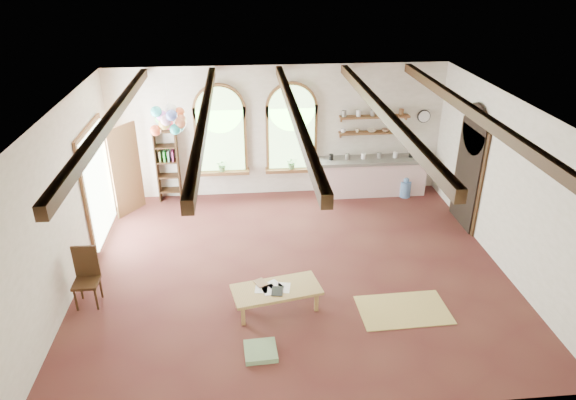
{
  "coord_description": "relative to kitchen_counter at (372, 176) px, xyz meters",
  "views": [
    {
      "loc": [
        -0.89,
        -8.31,
        5.57
      ],
      "look_at": [
        -0.05,
        0.6,
        1.18
      ],
      "focal_mm": 32.0,
      "sensor_mm": 36.0,
      "label": 1
    }
  ],
  "objects": [
    {
      "name": "wall_shelf_upper",
      "position": [
        0.0,
        0.18,
        1.47
      ],
      "size": [
        1.7,
        0.24,
        0.04
      ],
      "primitive_type": "cube",
      "color": "brown",
      "rests_on": "wall_back"
    },
    {
      "name": "coffee_table",
      "position": [
        -2.72,
        -4.41,
        -0.1
      ],
      "size": [
        1.58,
        0.96,
        0.42
      ],
      "color": "#A68C4C",
      "rests_on": "floor"
    },
    {
      "name": "wall_clock",
      "position": [
        1.25,
        0.25,
        1.42
      ],
      "size": [
        0.32,
        0.04,
        0.32
      ],
      "primitive_type": "cylinder",
      "rotation": [
        1.57,
        0.0,
        0.0
      ],
      "color": "black",
      "rests_on": "wall_back"
    },
    {
      "name": "water_jug_a",
      "position": [
        0.8,
        -0.27,
        -0.25
      ],
      "size": [
        0.27,
        0.27,
        0.52
      ],
      "color": "#547DB4",
      "rests_on": "floor"
    },
    {
      "name": "tablet",
      "position": [
        -2.71,
        -4.5,
        -0.05
      ],
      "size": [
        0.22,
        0.29,
        0.01
      ],
      "primitive_type": "cube",
      "rotation": [
        0.0,
        0.0,
        -0.14
      ],
      "color": "black",
      "rests_on": "coffee_table"
    },
    {
      "name": "wall_shelf_lower",
      "position": [
        0.0,
        0.18,
        1.07
      ],
      "size": [
        1.7,
        0.24,
        0.04
      ],
      "primitive_type": "cube",
      "color": "brown",
      "rests_on": "wall_back"
    },
    {
      "name": "window_right",
      "position": [
        -2.0,
        0.23,
        1.16
      ],
      "size": [
        1.3,
        0.28,
        2.2
      ],
      "color": "brown",
      "rests_on": "floor"
    },
    {
      "name": "shelf_cup_a",
      "position": [
        -0.75,
        0.18,
        1.14
      ],
      "size": [
        0.12,
        0.1,
        0.1
      ],
      "primitive_type": "imported",
      "color": "white",
      "rests_on": "wall_shelf_lower"
    },
    {
      "name": "potted_plant_left",
      "position": [
        -3.7,
        0.12,
        0.37
      ],
      "size": [
        0.27,
        0.23,
        0.3
      ],
      "primitive_type": "imported",
      "color": "#598C4C",
      "rests_on": "window_left"
    },
    {
      "name": "table_book",
      "position": [
        -3.06,
        -4.29,
        -0.04
      ],
      "size": [
        0.28,
        0.32,
        0.02
      ],
      "primitive_type": "imported",
      "rotation": [
        0.0,
        0.0,
        0.48
      ],
      "color": "olive",
      "rests_on": "coffee_table"
    },
    {
      "name": "bookshelf",
      "position": [
        -5.0,
        0.12,
        0.42
      ],
      "size": [
        0.53,
        0.32,
        1.8
      ],
      "color": "#342110",
      "rests_on": "floor"
    },
    {
      "name": "right_doorway",
      "position": [
        1.65,
        -1.7,
        0.62
      ],
      "size": [
        0.1,
        1.3,
        2.4
      ],
      "primitive_type": "cube",
      "color": "black",
      "rests_on": "floor"
    },
    {
      "name": "potted_plant_right",
      "position": [
        -2.0,
        0.12,
        0.37
      ],
      "size": [
        0.27,
        0.23,
        0.3
      ],
      "primitive_type": "imported",
      "color": "#598C4C",
      "rests_on": "window_right"
    },
    {
      "name": "water_jug_b",
      "position": [
        1.0,
        -0.0,
        -0.22
      ],
      "size": [
        0.3,
        0.3,
        0.58
      ],
      "color": "#547DB4",
      "rests_on": "floor"
    },
    {
      "name": "floor",
      "position": [
        -2.3,
        -3.2,
        -0.48
      ],
      "size": [
        8.0,
        8.0,
        0.0
      ],
      "primitive_type": "plane",
      "color": "#572B23",
      "rests_on": "ground"
    },
    {
      "name": "floor_mat",
      "position": [
        -0.56,
        -4.67,
        -0.47
      ],
      "size": [
        1.55,
        0.99,
        0.02
      ],
      "primitive_type": "cube",
      "rotation": [
        0.0,
        0.0,
        0.03
      ],
      "color": "#D8BC6C",
      "rests_on": "floor"
    },
    {
      "name": "shelf_vase",
      "position": [
        0.65,
        0.18,
        1.19
      ],
      "size": [
        0.18,
        0.18,
        0.19
      ],
      "primitive_type": "imported",
      "color": "slate",
      "rests_on": "wall_shelf_lower"
    },
    {
      "name": "window_left",
      "position": [
        -3.7,
        0.23,
        1.16
      ],
      "size": [
        1.3,
        0.28,
        2.2
      ],
      "color": "brown",
      "rests_on": "floor"
    },
    {
      "name": "floor_cushion",
      "position": [
        -3.04,
        -5.48,
        -0.43
      ],
      "size": [
        0.52,
        0.52,
        0.08
      ],
      "primitive_type": "cube",
      "rotation": [
        0.0,
        0.0,
        0.06
      ],
      "color": "#729A6A",
      "rests_on": "floor"
    },
    {
      "name": "left_doorway",
      "position": [
        -6.25,
        -1.4,
        0.67
      ],
      "size": [
        0.1,
        1.9,
        2.5
      ],
      "primitive_type": "cube",
      "color": "brown",
      "rests_on": "floor"
    },
    {
      "name": "kitchen_counter",
      "position": [
        0.0,
        0.0,
        0.0
      ],
      "size": [
        2.68,
        0.62,
        0.94
      ],
      "color": "beige",
      "rests_on": "floor"
    },
    {
      "name": "shelf_bowl_b",
      "position": [
        0.3,
        0.18,
        1.12
      ],
      "size": [
        0.2,
        0.2,
        0.06
      ],
      "primitive_type": "imported",
      "color": "#8C664C",
      "rests_on": "wall_shelf_lower"
    },
    {
      "name": "side_chair",
      "position": [
        -5.95,
        -3.95,
        -0.17
      ],
      "size": [
        0.42,
        0.42,
        1.06
      ],
      "color": "#342110",
      "rests_on": "floor"
    },
    {
      "name": "balloon_cluster",
      "position": [
        -4.71,
        -0.9,
        1.86
      ],
      "size": [
        0.75,
        0.82,
        1.15
      ],
      "color": "white",
      "rests_on": "floor"
    },
    {
      "name": "shelf_bowl_a",
      "position": [
        -0.05,
        0.18,
        1.12
      ],
      "size": [
        0.22,
        0.22,
        0.05
      ],
      "primitive_type": "imported",
      "color": "beige",
      "rests_on": "wall_shelf_lower"
    },
    {
      "name": "shelf_cup_b",
      "position": [
        -0.4,
        0.18,
        1.14
      ],
      "size": [
        0.1,
        0.1,
        0.09
      ],
      "primitive_type": "imported",
      "color": "beige",
      "rests_on": "wall_shelf_lower"
    },
    {
      "name": "ceiling_beams",
      "position": [
        -2.3,
        -3.2,
        2.62
      ],
      "size": [
        6.2,
        6.8,
        0.18
      ],
      "primitive_type": null,
      "color": "#342110",
      "rests_on": "ceiling"
    }
  ]
}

